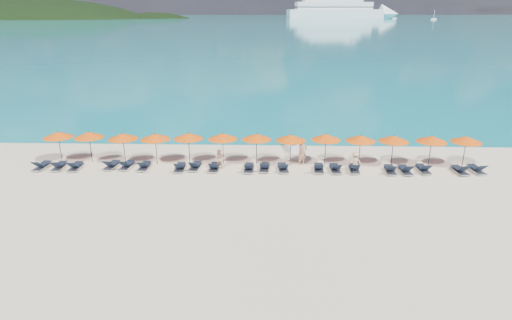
{
  "coord_description": "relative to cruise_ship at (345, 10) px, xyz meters",
  "views": [
    {
      "loc": [
        0.81,
        -22.78,
        10.26
      ],
      "look_at": [
        0.0,
        3.0,
        1.2
      ],
      "focal_mm": 30.0,
      "sensor_mm": 36.0,
      "label": 1
    }
  ],
  "objects": [
    {
      "name": "umbrella_8",
      "position": [
        -92.42,
        -556.75,
        -8.65
      ],
      "size": [
        2.1,
        2.1,
        2.28
      ],
      "color": "black",
      "rests_on": "ground"
    },
    {
      "name": "umbrella_0",
      "position": [
        -111.16,
        -556.75,
        -8.65
      ],
      "size": [
        2.1,
        2.1,
        2.28
      ],
      "color": "black",
      "rests_on": "ground"
    },
    {
      "name": "umbrella_1",
      "position": [
        -108.97,
        -556.72,
        -8.65
      ],
      "size": [
        2.1,
        2.1,
        2.28
      ],
      "color": "black",
      "rests_on": "ground"
    },
    {
      "name": "lounger_16",
      "position": [
        -87.27,
        -558.25,
        -10.43
      ],
      "size": [
        0.68,
        1.72,
        0.66
      ],
      "rotation": [
        0.0,
        0.0,
        0.03
      ],
      "color": "silver",
      "rests_on": "ground"
    },
    {
      "name": "lounger_1",
      "position": [
        -110.65,
        -558.2,
        -10.43
      ],
      "size": [
        0.72,
        1.73,
        0.66
      ],
      "rotation": [
        0.0,
        0.0,
        0.06
      ],
      "color": "silver",
      "rests_on": "ground"
    },
    {
      "name": "lounger_0",
      "position": [
        -111.84,
        -558.21,
        -10.43
      ],
      "size": [
        0.71,
        1.73,
        0.66
      ],
      "rotation": [
        0.0,
        0.0,
        -0.05
      ],
      "color": "silver",
      "rests_on": "ground"
    },
    {
      "name": "lounger_2",
      "position": [
        -109.5,
        -558.25,
        -10.43
      ],
      "size": [
        0.71,
        1.73,
        0.66
      ],
      "rotation": [
        0.0,
        0.0,
        0.06
      ],
      "color": "silver",
      "rests_on": "ground"
    },
    {
      "name": "lounger_9",
      "position": [
        -97.69,
        -558.19,
        -10.43
      ],
      "size": [
        0.64,
        1.71,
        0.66
      ],
      "rotation": [
        0.0,
        0.0,
        -0.01
      ],
      "color": "silver",
      "rests_on": "ground"
    },
    {
      "name": "umbrella_6",
      "position": [
        -97.21,
        -556.79,
        -8.65
      ],
      "size": [
        2.1,
        2.1,
        2.28
      ],
      "color": "black",
      "rests_on": "ground"
    },
    {
      "name": "beachgoer_b",
      "position": [
        -99.66,
        -557.93,
        -9.95
      ],
      "size": [
        0.71,
        0.42,
        1.44
      ],
      "primitive_type": "imported",
      "rotation": [
        0.0,
        0.0,
        -0.02
      ],
      "color": "tan",
      "rests_on": "ground"
    },
    {
      "name": "umbrella_7",
      "position": [
        -94.86,
        -556.97,
        -8.65
      ],
      "size": [
        2.1,
        2.1,
        2.28
      ],
      "color": "black",
      "rests_on": "ground"
    },
    {
      "name": "lounger_5",
      "position": [
        -104.83,
        -558.04,
        -10.43
      ],
      "size": [
        0.67,
        1.72,
        0.66
      ],
      "rotation": [
        0.0,
        0.0,
        0.03
      ],
      "color": "silver",
      "rests_on": "ground"
    },
    {
      "name": "lounger_15",
      "position": [
        -88.26,
        -558.22,
        -10.43
      ],
      "size": [
        0.76,
        1.75,
        0.66
      ],
      "rotation": [
        0.0,
        0.0,
        -0.08
      ],
      "color": "silver",
      "rests_on": "ground"
    },
    {
      "name": "umbrella_12",
      "position": [
        -83.0,
        -557.01,
        -8.65
      ],
      "size": [
        2.1,
        2.1,
        2.28
      ],
      "color": "black",
      "rests_on": "ground"
    },
    {
      "name": "headland_small",
      "position": [
        -247.17,
        -2.36,
        -45.67
      ],
      "size": [
        162.0,
        126.0,
        85.5
      ],
      "color": "black",
      "rests_on": "ground"
    },
    {
      "name": "ground",
      "position": [
        -97.17,
        -562.36,
        -10.67
      ],
      "size": [
        1400.0,
        1400.0,
        0.0
      ],
      "primitive_type": "plane",
      "color": "beige"
    },
    {
      "name": "umbrella_9",
      "position": [
        -90.1,
        -556.95,
        -8.65
      ],
      "size": [
        2.1,
        2.1,
        2.28
      ],
      "color": "black",
      "rests_on": "ground"
    },
    {
      "name": "lounger_6",
      "position": [
        -102.36,
        -558.23,
        -10.43
      ],
      "size": [
        0.68,
        1.72,
        0.66
      ],
      "rotation": [
        0.0,
        0.0,
        0.03
      ],
      "color": "silver",
      "rests_on": "ground"
    },
    {
      "name": "lounger_18",
      "position": [
        -83.64,
        -558.16,
        -10.43
      ],
      "size": [
        0.74,
        1.74,
        0.66
      ],
      "rotation": [
        0.0,
        0.0,
        0.07
      ],
      "color": "silver",
      "rests_on": "ground"
    },
    {
      "name": "lounger_12",
      "position": [
        -92.98,
        -558.09,
        -10.43
      ],
      "size": [
        0.74,
        1.74,
        0.66
      ],
      "rotation": [
        0.0,
        0.0,
        -0.07
      ],
      "color": "silver",
      "rests_on": "ground"
    },
    {
      "name": "lounger_8",
      "position": [
        -100.04,
        -558.13,
        -10.43
      ],
      "size": [
        0.66,
        1.71,
        0.66
      ],
      "rotation": [
        0.0,
        0.0,
        -0.02
      ],
      "color": "silver",
      "rests_on": "ground"
    },
    {
      "name": "lounger_4",
      "position": [
        -106.08,
        -557.91,
        -10.43
      ],
      "size": [
        0.78,
        1.75,
        0.66
      ],
      "rotation": [
        0.0,
        0.0,
        -0.1
      ],
      "color": "silver",
      "rests_on": "ground"
    },
    {
      "name": "lounger_11",
      "position": [
        -95.39,
        -558.1,
        -10.43
      ],
      "size": [
        0.77,
        1.75,
        0.66
      ],
      "rotation": [
        0.0,
        0.0,
        0.09
      ],
      "color": "silver",
      "rests_on": "ground"
    },
    {
      "name": "headland_main",
      "position": [
        -397.17,
        -22.36,
        -48.67
      ],
      "size": [
        374.0,
        242.0,
        126.5
      ],
      "color": "black",
      "rests_on": "ground"
    },
    {
      "name": "umbrella_5",
      "position": [
        -99.56,
        -556.79,
        -8.65
      ],
      "size": [
        2.1,
        2.1,
        2.28
      ],
      "color": "black",
      "rests_on": "ground"
    },
    {
      "name": "lounger_13",
      "position": [
        -91.88,
        -558.11,
        -10.43
      ],
      "size": [
        0.68,
        1.72,
        0.66
      ],
      "rotation": [
        0.0,
        0.0,
        0.04
      ],
      "color": "silver",
      "rests_on": "ground"
    },
    {
      "name": "sea",
      "position": [
        -97.17,
        97.64,
        -10.66
      ],
      "size": [
        1600.0,
        1300.0,
        0.01
      ],
      "primitive_type": "cube",
      "color": "#1FA9B2",
      "rests_on": "ground"
    },
    {
      "name": "cruise_ship",
      "position": [
        0.0,
        0.0,
        0.0
      ],
      "size": [
        149.09,
        47.19,
        40.99
      ],
      "rotation": [
        0.0,
        0.0,
        0.16
      ],
      "color": "white",
      "rests_on": "ground"
    },
    {
      "name": "lounger_17",
      "position": [
        -86.0,
        -558.02,
        -10.43
      ],
      "size": [
        0.67,
        1.72,
        0.66
      ],
      "rotation": [
        0.0,
        0.0,
        0.03
      ],
      "color": "silver",
      "rests_on": "ground"
    },
    {
      "name": "lounger_19",
      "position": [
        -82.47,
        -557.99,
        -10.43
      ],
      "size": [
        0.77,
        1.75,
        0.66
      ],
      "rotation": [
        0.0,
        0.0,
        0.09
      ],
      "color": "silver",
      "rests_on": "ground"
    },
    {
      "name": "lounger_7",
      "position": [
        -101.36,
        -557.96,
        -10.43
      ],
      "size": [
        0.76,
        1.74,
        0.66
      ],
      "rotation": [
        0.0,
        0.0,
        -0.08
      ],
      "color": "silver",
      "rests_on": "ground"
    },
    {
      "name": "lounger_3",
      "position": [
        -107.13,
        -557.92,
        -10.43
      ],
      "size": [
        0.79,
        1.75,
        0.66
      ],
      "rotation": [
        0.0,
        0.0,
        -0.1
      ],
      "color": "silver",
      "rests_on": "ground"
    },
    {
      "name": "beachgoer_a",
      "position": [
        -94.02,
        -556.88,
        -9.73
      ],
      "size": [
        0.81,
        0.72,
        1.87
      ],
      "primitive_type": "imported",
      "rotation": [
        0.0,
        0.0,
        0.51
      ],
      "color": "tan",
      "rests_on": "ground"
    },
    {
      "name": "lounger_10",
      "position": [
        -96.63,
        -558.02,
        -10.43
      ],
      "size": [
        0.74,
        1.74,
        0.66
      ],
      "rotation": [
        0.0,
        0.0,
        -0.07
      ],
      "color": "silver",
      "rests_on": "ground"
    },
    {
      "name": "lounger_14",
      "position": [
        -90.62,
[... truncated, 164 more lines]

